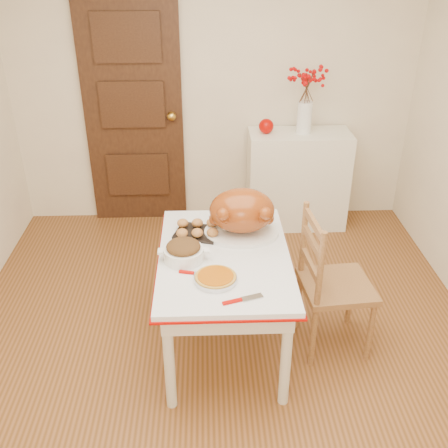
{
  "coord_description": "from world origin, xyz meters",
  "views": [
    {
      "loc": [
        -0.08,
        -2.51,
        2.38
      ],
      "look_at": [
        0.02,
        0.19,
        0.88
      ],
      "focal_mm": 41.98,
      "sensor_mm": 36.0,
      "label": 1
    }
  ],
  "objects_px": {
    "kitchen_table": "(224,301)",
    "turkey_platter": "(242,213)",
    "chair_oak": "(337,283)",
    "pumpkin_pie": "(216,277)",
    "sideboard": "(297,180)"
  },
  "relations": [
    {
      "from": "sideboard",
      "to": "pumpkin_pie",
      "type": "xyz_separation_m",
      "value": [
        -0.78,
        -1.91,
        0.28
      ]
    },
    {
      "from": "kitchen_table",
      "to": "pumpkin_pie",
      "type": "height_order",
      "value": "pumpkin_pie"
    },
    {
      "from": "kitchen_table",
      "to": "turkey_platter",
      "type": "relative_size",
      "value": 2.45
    },
    {
      "from": "kitchen_table",
      "to": "turkey_platter",
      "type": "bearing_deg",
      "value": 63.79
    },
    {
      "from": "turkey_platter",
      "to": "kitchen_table",
      "type": "bearing_deg",
      "value": -124.03
    },
    {
      "from": "sideboard",
      "to": "turkey_platter",
      "type": "relative_size",
      "value": 1.85
    },
    {
      "from": "chair_oak",
      "to": "pumpkin_pie",
      "type": "distance_m",
      "value": 0.84
    },
    {
      "from": "chair_oak",
      "to": "pumpkin_pie",
      "type": "height_order",
      "value": "chair_oak"
    },
    {
      "from": "chair_oak",
      "to": "pumpkin_pie",
      "type": "bearing_deg",
      "value": 103.83
    },
    {
      "from": "pumpkin_pie",
      "to": "sideboard",
      "type": "bearing_deg",
      "value": 67.88
    },
    {
      "from": "pumpkin_pie",
      "to": "turkey_platter",
      "type": "bearing_deg",
      "value": 71.02
    },
    {
      "from": "sideboard",
      "to": "pumpkin_pie",
      "type": "relative_size",
      "value": 3.72
    },
    {
      "from": "kitchen_table",
      "to": "pumpkin_pie",
      "type": "bearing_deg",
      "value": -102.01
    },
    {
      "from": "turkey_platter",
      "to": "pumpkin_pie",
      "type": "distance_m",
      "value": 0.56
    },
    {
      "from": "kitchen_table",
      "to": "chair_oak",
      "type": "xyz_separation_m",
      "value": [
        0.7,
        -0.01,
        0.13
      ]
    }
  ]
}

